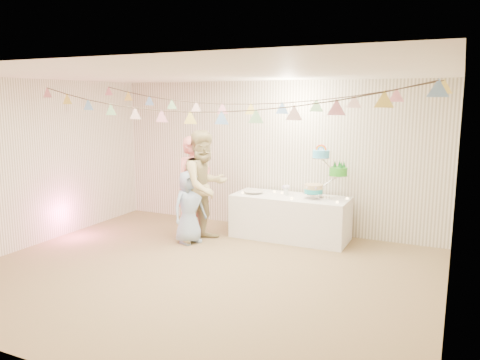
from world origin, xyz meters
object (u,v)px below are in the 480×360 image
at_px(person_adult_a, 194,187).
at_px(person_child, 189,207).
at_px(person_adult_b, 205,186).
at_px(cake_stand, 325,172).
at_px(table, 290,217).

xyz_separation_m(person_adult_a, person_child, (0.13, -0.38, -0.26)).
height_order(person_adult_b, person_child, person_adult_b).
height_order(person_adult_a, person_child, person_adult_a).
xyz_separation_m(cake_stand, person_adult_a, (-2.07, -0.59, -0.31)).
xyz_separation_m(cake_stand, person_adult_b, (-1.77, -0.76, -0.25)).
bearing_deg(person_adult_a, table, -40.29).
relative_size(table, person_adult_a, 1.13).
distance_m(cake_stand, person_adult_b, 1.94).
bearing_deg(table, person_child, -146.41).
bearing_deg(person_adult_a, cake_stand, -43.91).
distance_m(cake_stand, person_child, 2.24).
height_order(table, person_child, person_child).
distance_m(table, person_adult_a, 1.68).
distance_m(table, person_adult_b, 1.51).
height_order(table, person_adult_a, person_adult_a).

